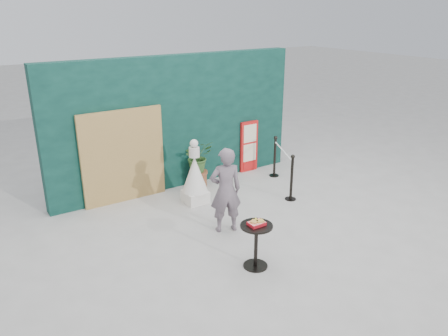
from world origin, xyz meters
TOP-DOWN VIEW (x-y plane):
  - ground at (0.00, 0.00)m, footprint 60.00×60.00m
  - back_wall at (0.00, 3.15)m, footprint 6.00×0.30m
  - bamboo_fence at (-1.40, 2.94)m, footprint 1.80×0.08m
  - woman at (-0.34, 0.62)m, footprint 0.68×0.55m
  - menu_board at (1.90, 2.95)m, footprint 0.50×0.07m
  - statue at (-0.20, 2.03)m, footprint 0.55×0.55m
  - cafe_table at (-0.61, -0.67)m, footprint 0.52×0.52m
  - food_basket at (-0.61, -0.67)m, footprint 0.26×0.19m
  - planter at (0.29, 2.74)m, footprint 0.65×0.57m
  - stanchion_barrier at (1.91, 1.66)m, footprint 0.84×1.54m

SIDE VIEW (x-z plane):
  - ground at x=0.00m, z-range 0.00..0.00m
  - stanchion_barrier at x=1.91m, z-range -0.02..1.01m
  - cafe_table at x=-0.61m, z-range 0.12..0.87m
  - statue at x=-0.20m, z-range -0.13..1.28m
  - planter at x=0.29m, z-range 0.09..1.20m
  - menu_board at x=1.90m, z-range 0.00..1.30m
  - food_basket at x=-0.61m, z-range 0.73..0.84m
  - woman at x=-0.34m, z-range 0.00..1.63m
  - bamboo_fence at x=-1.40m, z-range 0.00..2.00m
  - back_wall at x=0.00m, z-range 0.00..3.00m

